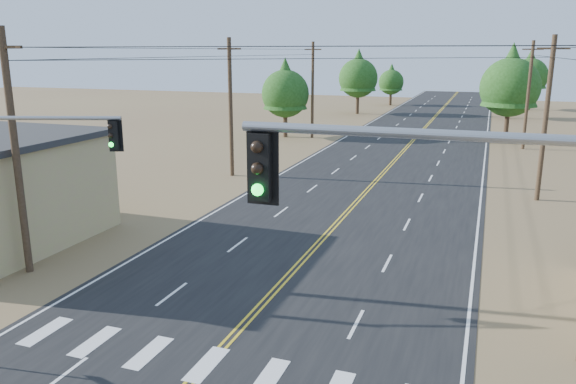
% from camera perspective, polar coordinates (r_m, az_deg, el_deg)
% --- Properties ---
extents(road, '(15.00, 200.00, 0.02)m').
position_cam_1_polar(road, '(37.07, 7.79, -0.12)').
color(road, black).
rests_on(road, ground).
extents(utility_pole_left_near, '(1.80, 0.30, 10.00)m').
position_cam_1_polar(utility_pole_left_near, '(25.07, -25.94, 3.67)').
color(utility_pole_left_near, '#4C3826').
rests_on(utility_pole_left_near, ground).
extents(utility_pole_left_mid, '(1.80, 0.30, 10.00)m').
position_cam_1_polar(utility_pole_left_mid, '(41.43, -5.85, 8.61)').
color(utility_pole_left_mid, '#4C3826').
rests_on(utility_pole_left_mid, ground).
extents(utility_pole_left_far, '(1.80, 0.30, 10.00)m').
position_cam_1_polar(utility_pole_left_far, '(60.04, 2.51, 10.37)').
color(utility_pole_left_far, '#4C3826').
rests_on(utility_pole_left_far, ground).
extents(utility_pole_right_mid, '(1.80, 0.30, 10.00)m').
position_cam_1_polar(utility_pole_right_mid, '(37.54, 24.71, 6.84)').
color(utility_pole_right_mid, '#4C3826').
rests_on(utility_pole_right_mid, ground).
extents(utility_pole_right_far, '(1.80, 0.30, 10.00)m').
position_cam_1_polar(utility_pole_right_far, '(57.42, 23.21, 9.09)').
color(utility_pole_right_far, '#4C3826').
rests_on(utility_pole_right_far, ground).
extents(signal_mast_left, '(5.67, 2.07, 6.89)m').
position_cam_1_polar(signal_mast_left, '(23.19, -26.01, 1.80)').
color(signal_mast_left, gray).
rests_on(signal_mast_left, ground).
extents(signal_mast_right, '(7.48, 0.57, 7.99)m').
position_cam_1_polar(signal_mast_right, '(9.89, 24.77, -8.54)').
color(signal_mast_right, gray).
rests_on(signal_mast_right, ground).
extents(tree_left_near, '(5.06, 5.06, 8.43)m').
position_cam_1_polar(tree_left_near, '(60.55, -0.28, 10.45)').
color(tree_left_near, '#3F2D1E').
rests_on(tree_left_near, ground).
extents(tree_left_mid, '(5.66, 5.66, 9.43)m').
position_cam_1_polar(tree_left_mid, '(84.16, 7.16, 11.80)').
color(tree_left_mid, '#3F2D1E').
rests_on(tree_left_mid, ground).
extents(tree_left_far, '(4.22, 4.22, 7.03)m').
position_cam_1_polar(tree_left_far, '(98.81, 10.45, 11.16)').
color(tree_left_far, '#3F2D1E').
rests_on(tree_left_far, ground).
extents(tree_right_near, '(5.95, 5.95, 9.92)m').
position_cam_1_polar(tree_right_near, '(62.15, 21.68, 10.41)').
color(tree_right_near, '#3F2D1E').
rests_on(tree_right_near, ground).
extents(tree_right_mid, '(5.36, 5.36, 8.93)m').
position_cam_1_polar(tree_right_mid, '(83.56, 21.75, 10.70)').
color(tree_right_mid, '#3F2D1E').
rests_on(tree_right_mid, ground).
extents(tree_right_far, '(5.64, 5.64, 9.40)m').
position_cam_1_polar(tree_right_far, '(97.08, 23.34, 11.07)').
color(tree_right_far, '#3F2D1E').
rests_on(tree_right_far, ground).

